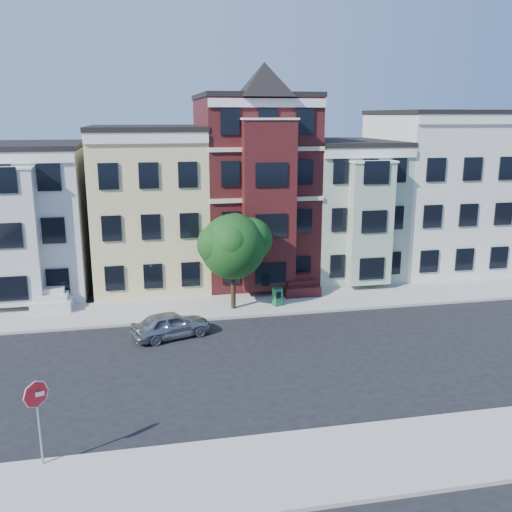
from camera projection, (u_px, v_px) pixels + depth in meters
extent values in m
plane|color=black|center=(314.00, 359.00, 26.33)|extent=(120.00, 120.00, 0.00)
cube|color=#9E9B93|center=(274.00, 303.00, 33.92)|extent=(60.00, 4.00, 0.15)
cube|color=#9E9B93|center=(386.00, 456.00, 18.70)|extent=(60.00, 4.00, 0.15)
cube|color=silver|center=(21.00, 220.00, 36.14)|extent=(8.00, 9.00, 9.00)
cube|color=beige|center=(149.00, 208.00, 37.56)|extent=(7.00, 9.00, 10.00)
cube|color=#3F1313|center=(253.00, 190.00, 38.68)|extent=(7.00, 9.00, 12.00)
cube|color=#9AAD90|center=(343.00, 209.00, 40.30)|extent=(6.00, 9.00, 9.00)
cube|color=silver|center=(435.00, 192.00, 41.41)|extent=(8.00, 9.00, 11.00)
imported|color=#9C9DA3|center=(171.00, 325.00, 28.75)|extent=(4.26, 2.74, 1.35)
cube|color=#196133|center=(277.00, 297.00, 33.15)|extent=(0.59, 0.56, 1.06)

